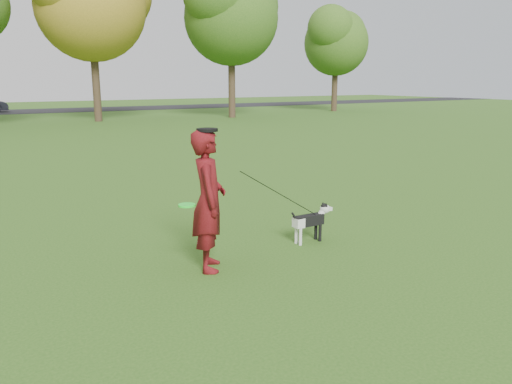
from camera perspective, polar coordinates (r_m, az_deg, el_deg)
ground at (r=8.13m, az=0.90°, el=-6.25°), size 120.00×120.00×0.00m
road at (r=46.76m, az=-26.42°, el=8.20°), size 120.00×7.00×0.02m
man at (r=6.97m, az=-5.44°, el=-1.00°), size 0.74×0.86×1.99m
dog at (r=8.31m, az=6.38°, el=-3.07°), size 0.85×0.17×0.64m
man_held_items at (r=7.66m, az=2.90°, el=-0.32°), size 2.59×0.43×1.57m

